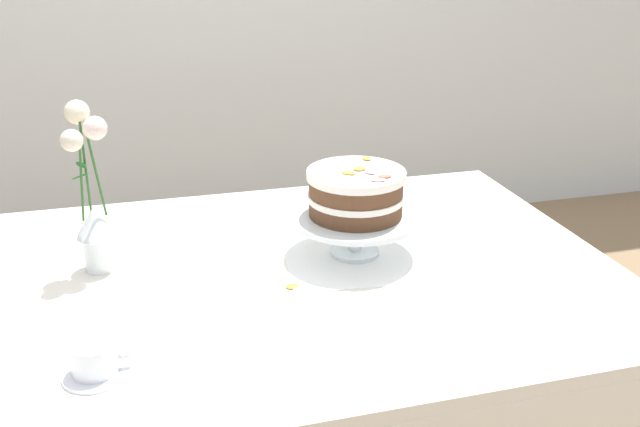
# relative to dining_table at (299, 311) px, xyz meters

# --- Properties ---
(dining_table) EXTENTS (1.40, 1.00, 0.74)m
(dining_table) POSITION_rel_dining_table_xyz_m (0.00, 0.00, 0.00)
(dining_table) COLOR white
(dining_table) RESTS_ON ground
(linen_napkin) EXTENTS (0.35, 0.35, 0.00)m
(linen_napkin) POSITION_rel_dining_table_xyz_m (0.15, 0.06, 0.09)
(linen_napkin) COLOR white
(linen_napkin) RESTS_ON dining_table
(cake_stand) EXTENTS (0.29, 0.29, 0.10)m
(cake_stand) POSITION_rel_dining_table_xyz_m (0.15, 0.06, 0.18)
(cake_stand) COLOR silver
(cake_stand) RESTS_ON linen_napkin
(layer_cake) EXTENTS (0.22, 0.22, 0.11)m
(layer_cake) POSITION_rel_dining_table_xyz_m (0.15, 0.06, 0.24)
(layer_cake) COLOR brown
(layer_cake) RESTS_ON cake_stand
(flower_vase) EXTENTS (0.09, 0.09, 0.37)m
(flower_vase) POSITION_rel_dining_table_xyz_m (-0.41, 0.14, 0.25)
(flower_vase) COLOR silver
(flower_vase) RESTS_ON dining_table
(teacup) EXTENTS (0.12, 0.11, 0.06)m
(teacup) POSITION_rel_dining_table_xyz_m (-0.40, -0.26, 0.12)
(teacup) COLOR white
(teacup) RESTS_ON dining_table
(loose_petal_0) EXTENTS (0.03, 0.03, 0.01)m
(loose_petal_0) POSITION_rel_dining_table_xyz_m (-0.03, -0.05, 0.10)
(loose_petal_0) COLOR orange
(loose_petal_0) RESTS_ON dining_table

